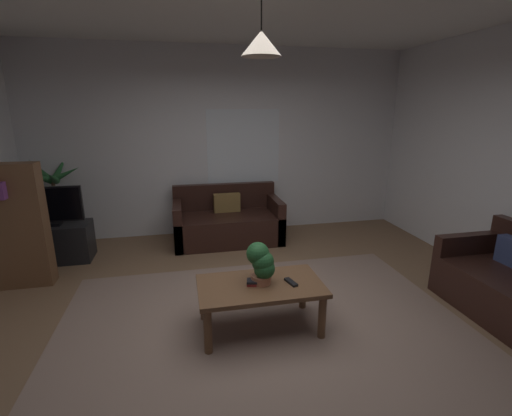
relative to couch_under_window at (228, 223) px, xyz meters
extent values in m
cube|color=brown|center=(0.03, -2.25, -0.29)|extent=(5.79, 5.45, 0.02)
cube|color=gray|center=(0.03, -2.45, -0.27)|extent=(3.76, 3.00, 0.01)
cube|color=silver|center=(0.03, 0.50, 1.15)|extent=(5.91, 0.06, 2.85)
cube|color=white|center=(0.34, 0.47, 1.09)|extent=(1.15, 0.01, 1.14)
cube|color=black|center=(0.00, -0.04, -0.07)|extent=(1.58, 0.82, 0.42)
cube|color=black|center=(0.00, 0.31, 0.34)|extent=(1.58, 0.12, 0.40)
cube|color=black|center=(-0.73, -0.04, 0.04)|extent=(0.12, 0.82, 0.64)
cube|color=black|center=(0.73, -0.04, 0.04)|extent=(0.12, 0.82, 0.64)
cube|color=brown|center=(0.01, 0.13, 0.28)|extent=(0.40, 0.13, 0.28)
cube|color=black|center=(2.41, -2.03, 0.04)|extent=(0.82, 0.12, 0.64)
cube|color=brown|center=(-0.01, -2.31, 0.15)|extent=(1.11, 0.62, 0.04)
cylinder|color=brown|center=(-0.51, -2.56, -0.07)|extent=(0.07, 0.07, 0.41)
cylinder|color=brown|center=(0.49, -2.56, -0.07)|extent=(0.07, 0.07, 0.41)
cylinder|color=brown|center=(-0.51, -2.06, -0.07)|extent=(0.07, 0.07, 0.41)
cylinder|color=brown|center=(0.49, -2.06, -0.07)|extent=(0.07, 0.07, 0.41)
cube|color=#B22D2D|center=(-0.06, -2.31, 0.18)|extent=(0.15, 0.13, 0.03)
cube|color=black|center=(-0.06, -2.32, 0.21)|extent=(0.17, 0.12, 0.02)
cube|color=black|center=(0.26, -2.35, 0.18)|extent=(0.09, 0.17, 0.02)
cylinder|color=#B77051|center=(0.00, -2.29, 0.21)|extent=(0.18, 0.18, 0.08)
sphere|color=#235B2D|center=(0.02, -2.31, 0.32)|extent=(0.19, 0.19, 0.19)
sphere|color=#235B2D|center=(0.01, -2.29, 0.38)|extent=(0.20, 0.20, 0.20)
sphere|color=#235B2D|center=(-0.02, -2.26, 0.45)|extent=(0.20, 0.20, 0.20)
cube|color=black|center=(-2.32, -0.28, -0.03)|extent=(0.90, 0.44, 0.50)
cube|color=black|center=(-2.32, -0.30, 0.50)|extent=(0.81, 0.05, 0.46)
cube|color=black|center=(-2.32, -0.32, 0.50)|extent=(0.77, 0.00, 0.42)
cube|color=black|center=(-2.32, -0.30, 0.24)|extent=(0.24, 0.16, 0.04)
cylinder|color=#4C4C51|center=(-2.40, 0.23, -0.13)|extent=(0.32, 0.32, 0.30)
cylinder|color=brown|center=(-2.40, 0.23, 0.37)|extent=(0.05, 0.05, 0.69)
cone|color=#235B2D|center=(-2.22, 0.24, 0.80)|extent=(0.40, 0.11, 0.26)
cone|color=#235B2D|center=(-2.32, 0.44, 0.87)|extent=(0.22, 0.47, 0.43)
cone|color=#235B2D|center=(-2.57, 0.33, 0.85)|extent=(0.43, 0.32, 0.38)
cone|color=#235B2D|center=(-2.55, 0.14, 0.79)|extent=(0.36, 0.31, 0.28)
cone|color=#235B2D|center=(-2.32, 0.00, 0.79)|extent=(0.20, 0.52, 0.29)
cube|color=brown|center=(-2.50, -0.93, 0.42)|extent=(0.70, 0.22, 1.40)
cube|color=#72387F|center=(-2.45, -1.05, 0.86)|extent=(0.04, 0.16, 0.18)
cylinder|color=black|center=(-0.01, -2.31, 2.41)|extent=(0.01, 0.01, 0.34)
cone|color=beige|center=(-0.01, -2.31, 2.15)|extent=(0.31, 0.31, 0.18)
camera|label=1|loc=(-0.65, -5.13, 1.69)|focal=25.12mm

